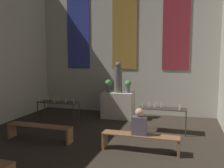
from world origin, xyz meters
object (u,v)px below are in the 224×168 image
statue (118,78)px  flower_vase_right (128,85)px  pew_back_left (40,129)px  flower_vase_left (108,84)px  pew_back_right (140,139)px  candle_rack_right (163,111)px  altar (118,105)px  candle_rack_left (58,104)px  person_seated (139,123)px

statue → flower_vase_right: statue is taller
flower_vase_right → pew_back_left: (-1.82, -3.11, -0.96)m
flower_vase_left → pew_back_right: size_ratio=0.24×
statue → pew_back_left: (-1.43, -3.11, -1.20)m
pew_back_left → flower_vase_left: bearing=71.4°
flower_vase_right → statue: bearing=180.0°
flower_vase_left → candle_rack_right: size_ratio=0.32×
statue → pew_back_left: bearing=-114.8°
flower_vase_left → pew_back_left: size_ratio=0.24×
altar → candle_rack_left: (-1.81, -1.35, 0.19)m
pew_back_left → person_seated: bearing=0.0°
flower_vase_right → candle_rack_left: 2.65m
altar → flower_vase_left: bearing=180.0°
person_seated → flower_vase_left: bearing=120.0°
flower_vase_right → person_seated: 3.32m
flower_vase_left → candle_rack_left: (-1.43, -1.35, -0.60)m
candle_rack_left → candle_rack_right: 3.62m
altar → flower_vase_right: (0.38, 0.00, 0.79)m
flower_vase_right → candle_rack_left: bearing=-148.5°
candle_rack_right → person_seated: size_ratio=2.18×
pew_back_right → candle_rack_left: bearing=151.6°
candle_rack_left → statue: bearing=36.6°
altar → candle_rack_left: size_ratio=0.82×
statue → flower_vase_right: 0.45m
statue → candle_rack_right: statue is taller
flower_vase_right → pew_back_right: bearing=-71.4°
altar → pew_back_right: (1.43, -3.11, -0.18)m
person_seated → candle_rack_right: bearing=77.3°
altar → statue: bearing=0.0°
pew_back_left → pew_back_right: 2.87m
candle_rack_left → pew_back_right: 3.71m
flower_vase_right → candle_rack_left: size_ratio=0.32×
altar → flower_vase_right: flower_vase_right is taller
flower_vase_left → candle_rack_right: (2.19, -1.35, -0.60)m
flower_vase_left → candle_rack_left: size_ratio=0.32×
flower_vase_right → person_seated: (1.02, -3.11, -0.55)m
altar → pew_back_left: (-1.43, -3.11, -0.18)m
flower_vase_right → pew_back_left: bearing=-120.3°
candle_rack_left → candle_rack_right: size_ratio=1.00×
altar → flower_vase_left: (-0.38, 0.00, 0.79)m
flower_vase_left → flower_vase_right: (0.77, 0.00, 0.00)m
statue → pew_back_right: (1.43, -3.11, -1.20)m
pew_back_left → pew_back_right: (2.87, 0.00, 0.00)m
flower_vase_right → candle_rack_right: 2.05m
candle_rack_right → pew_back_right: 1.83m
flower_vase_right → flower_vase_left: bearing=180.0°
altar → candle_rack_right: altar is taller
flower_vase_right → pew_back_right: (1.05, -3.11, -0.96)m
flower_vase_right → pew_back_right: flower_vase_right is taller
candle_rack_right → pew_back_right: candle_rack_right is taller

